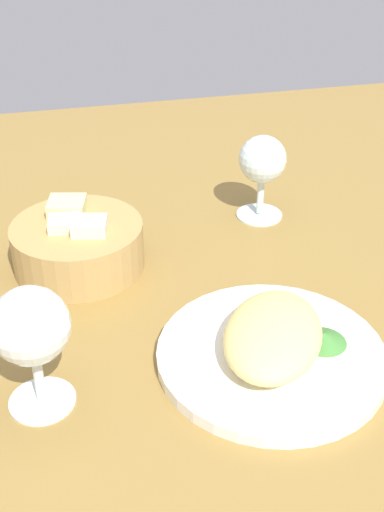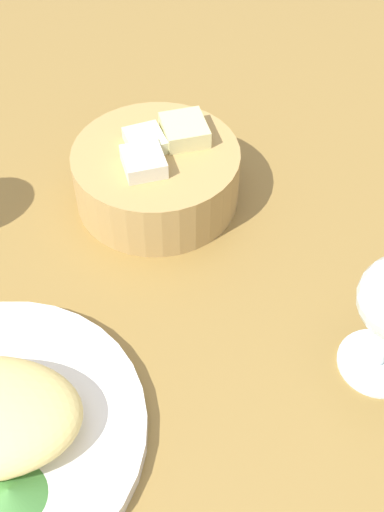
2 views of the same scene
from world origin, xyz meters
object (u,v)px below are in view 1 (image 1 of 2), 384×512
Objects in this scene: plate at (271,356)px; bread_basket at (78,244)px; wine_glass_far at (31,331)px; wine_glass_near at (262,164)px.

plate is 29.73cm from bread_basket.
plate is at bearing -142.29° from bread_basket.
wine_glass_far is at bearing 166.03° from bread_basket.
bread_basket is 28.34cm from wine_glass_near.
wine_glass_far reaches higher than plate.
wine_glass_near is 0.93× the size of wine_glass_far.
plate is 1.46× the size of bread_basket.
wine_glass_near is at bearing -46.48° from wine_glass_far.
wine_glass_near reaches higher than bread_basket.
bread_basket is 25.34cm from wine_glass_far.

